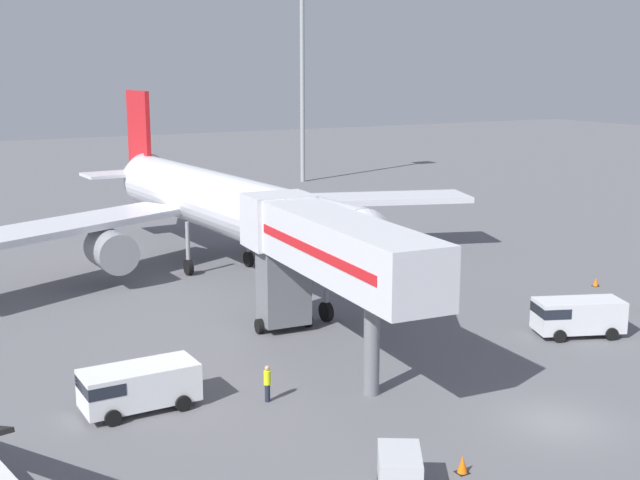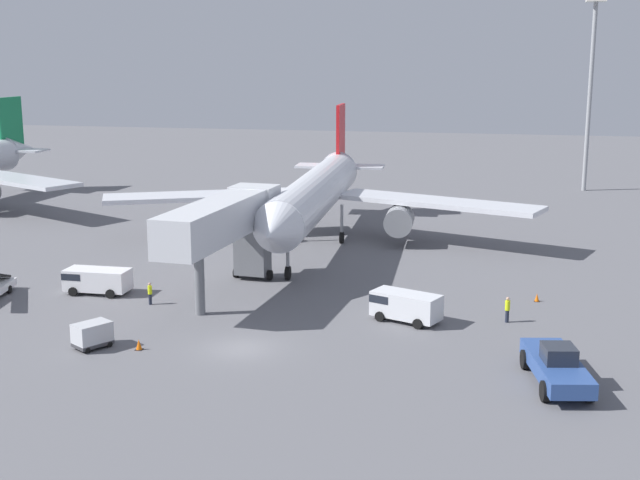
% 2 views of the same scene
% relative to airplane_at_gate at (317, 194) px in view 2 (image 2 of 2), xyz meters
% --- Properties ---
extents(ground_plane, '(300.00, 300.00, 0.00)m').
position_rel_airplane_at_gate_xyz_m(ground_plane, '(1.93, -29.83, -4.76)').
color(ground_plane, slate).
extents(airplane_at_gate, '(42.13, 40.60, 12.16)m').
position_rel_airplane_at_gate_xyz_m(airplane_at_gate, '(0.00, 0.00, 0.00)').
color(airplane_at_gate, silver).
rests_on(airplane_at_gate, ground).
extents(jet_bridge, '(4.51, 16.43, 7.39)m').
position_rel_airplane_at_gate_xyz_m(jet_bridge, '(-2.56, -18.79, 0.75)').
color(jet_bridge, silver).
rests_on(jet_bridge, ground).
extents(pushback_tug, '(3.75, 7.54, 2.31)m').
position_rel_airplane_at_gate_xyz_m(pushback_tug, '(20.24, -31.81, -3.69)').
color(pushback_tug, '#2D4C8E').
rests_on(pushback_tug, ground).
extents(service_van_rear_left, '(5.00, 3.56, 1.95)m').
position_rel_airplane_at_gate_xyz_m(service_van_rear_left, '(10.90, -22.28, -3.63)').
color(service_van_rear_left, silver).
rests_on(service_van_rear_left, ground).
extents(service_van_near_center, '(4.78, 2.43, 1.86)m').
position_rel_airplane_at_gate_xyz_m(service_van_near_center, '(-12.38, -20.39, -3.68)').
color(service_van_near_center, white).
rests_on(service_van_near_center, ground).
extents(baggage_cart_outer_left, '(2.33, 2.58, 1.58)m').
position_rel_airplane_at_gate_xyz_m(baggage_cart_outer_left, '(-6.97, -31.66, -3.88)').
color(baggage_cart_outer_left, '#38383D').
rests_on(baggage_cart_outer_left, ground).
extents(ground_crew_worker_foreground, '(0.43, 0.43, 1.61)m').
position_rel_airplane_at_gate_xyz_m(ground_crew_worker_foreground, '(-7.26, -22.28, -3.90)').
color(ground_crew_worker_foreground, '#1E2333').
rests_on(ground_crew_worker_foreground, ground).
extents(ground_crew_worker_midground, '(0.46, 0.46, 1.75)m').
position_rel_airplane_at_gate_xyz_m(ground_crew_worker_midground, '(17.64, -21.13, -3.83)').
color(ground_crew_worker_midground, '#1E2333').
rests_on(ground_crew_worker_midground, ground).
extents(safety_cone_alpha, '(0.43, 0.43, 0.66)m').
position_rel_airplane_at_gate_xyz_m(safety_cone_alpha, '(-4.08, -31.38, -4.43)').
color(safety_cone_alpha, black).
rests_on(safety_cone_alpha, ground).
extents(safety_cone_bravo, '(0.39, 0.39, 0.59)m').
position_rel_airplane_at_gate_xyz_m(safety_cone_bravo, '(19.74, -15.64, -4.46)').
color(safety_cone_bravo, black).
rests_on(safety_cone_bravo, ground).
extents(apron_light_mast, '(2.40, 2.40, 24.97)m').
position_rel_airplane_at_gate_xyz_m(apron_light_mast, '(27.37, 38.91, 12.64)').
color(apron_light_mast, '#93969B').
rests_on(apron_light_mast, ground).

